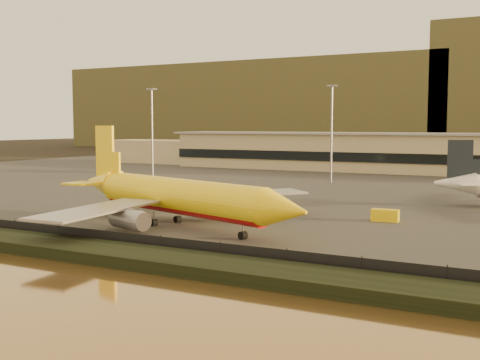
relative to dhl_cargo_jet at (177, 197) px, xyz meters
The scene contains 10 objects.
ground 9.79m from the dhl_cargo_jet, 30.21° to the right, with size 900.00×900.00×0.00m, color black.
embankment 22.93m from the dhl_cargo_jet, 70.79° to the right, with size 320.00×7.00×1.40m, color black.
tarmac 91.09m from the dhl_cargo_jet, 85.31° to the left, with size 320.00×220.00×0.20m, color #2D2D2D.
perimeter_fence 19.15m from the dhl_cargo_jet, 66.79° to the right, with size 300.00×0.05×2.20m, color black.
terminal_building 121.44m from the dhl_cargo_jet, 93.35° to the left, with size 202.00×25.00×12.60m.
apron_light_masts 74.96m from the dhl_cargo_jet, 72.39° to the left, with size 152.20×12.20×25.40m.
distant_hills 337.00m from the dhl_cargo_jet, 92.27° to the left, with size 470.00×160.00×70.00m.
dhl_cargo_jet is the anchor object (origin of this frame).
gse_vehicle_yellow 32.89m from the dhl_cargo_jet, 36.67° to the left, with size 4.20×1.89×1.89m, color yellow.
gse_vehicle_white 37.86m from the dhl_cargo_jet, 120.32° to the left, with size 3.42×1.54×1.54m, color white.
Camera 1 is at (42.59, -69.58, 15.35)m, focal length 45.00 mm.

